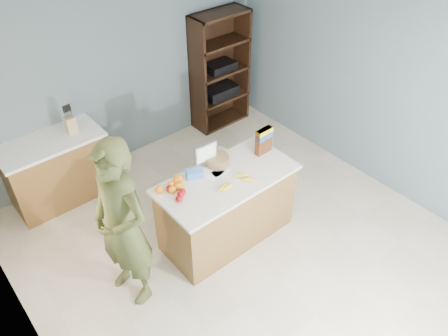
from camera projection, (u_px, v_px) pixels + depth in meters
floor at (243, 249)px, 5.08m from camera, size 4.50×5.00×0.02m
walls at (248, 131)px, 4.05m from camera, size 4.52×5.02×2.51m
counter_peninsula at (227, 210)px, 5.00m from camera, size 1.56×0.76×0.90m
back_cabinet at (58, 170)px, 5.51m from camera, size 1.24×0.62×0.90m
shelving_unit at (218, 72)px, 6.72m from camera, size 0.90×0.40×1.80m
person at (122, 227)px, 4.07m from camera, size 0.59×0.77×1.89m
knife_block at (71, 125)px, 5.29m from camera, size 0.12×0.10×0.31m
envelopes at (218, 173)px, 4.75m from camera, size 0.32×0.16×0.00m
bananas at (235, 182)px, 4.60m from camera, size 0.46×0.25×0.04m
apples at (178, 193)px, 4.44m from camera, size 0.16×0.26×0.07m
oranges at (175, 184)px, 4.55m from camera, size 0.34×0.20×0.08m
blue_carton at (194, 173)px, 4.69m from camera, size 0.21×0.18×0.08m
salad_bowl at (218, 159)px, 4.85m from camera, size 0.30×0.30×0.13m
tv at (206, 154)px, 4.76m from camera, size 0.28×0.12×0.28m
cereal_box at (264, 139)px, 4.94m from camera, size 0.21×0.09×0.32m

